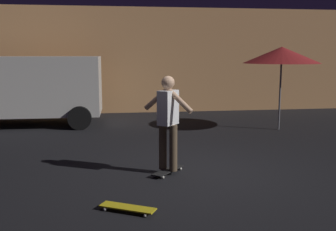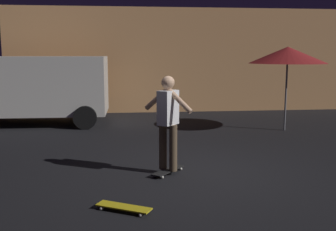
# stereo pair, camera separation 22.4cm
# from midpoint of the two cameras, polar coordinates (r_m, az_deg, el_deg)

# --- Properties ---
(ground_plane) EXTENTS (28.00, 28.00, 0.00)m
(ground_plane) POSITION_cam_midpoint_polar(r_m,az_deg,el_deg) (7.30, 2.85, -8.03)
(ground_plane) COLOR black
(low_building) EXTENTS (13.58, 4.16, 3.73)m
(low_building) POSITION_cam_midpoint_polar(r_m,az_deg,el_deg) (16.59, 1.44, 8.01)
(low_building) COLOR tan
(low_building) RESTS_ON ground_plane
(parked_van) EXTENTS (4.65, 2.29, 2.03)m
(parked_van) POSITION_cam_midpoint_polar(r_m,az_deg,el_deg) (12.61, -20.74, 3.95)
(parked_van) COLOR silver
(parked_van) RESTS_ON ground_plane
(patio_umbrella) EXTENTS (2.10, 2.10, 2.30)m
(patio_umbrella) POSITION_cam_midpoint_polar(r_m,az_deg,el_deg) (11.40, 15.41, 8.33)
(patio_umbrella) COLOR slate
(patio_umbrella) RESTS_ON ground_plane
(skateboard_ridden) EXTENTS (0.66, 0.72, 0.07)m
(skateboard_ridden) POSITION_cam_midpoint_polar(r_m,az_deg,el_deg) (7.17, -0.90, -7.88)
(skateboard_ridden) COLOR black
(skateboard_ridden) RESTS_ON ground_plane
(skateboard_spare) EXTENTS (0.78, 0.55, 0.07)m
(skateboard_spare) POSITION_cam_midpoint_polar(r_m,az_deg,el_deg) (5.57, -6.97, -12.99)
(skateboard_spare) COLOR gold
(skateboard_spare) RESTS_ON ground_plane
(skater) EXTENTS (0.81, 0.70, 1.67)m
(skater) POSITION_cam_midpoint_polar(r_m,az_deg,el_deg) (6.95, -0.92, -0.11)
(skater) COLOR brown
(skater) RESTS_ON skateboard_ridden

